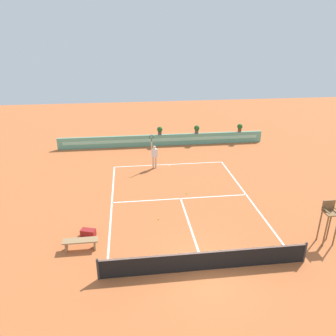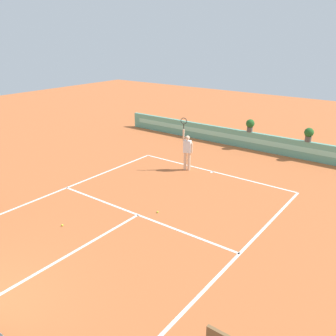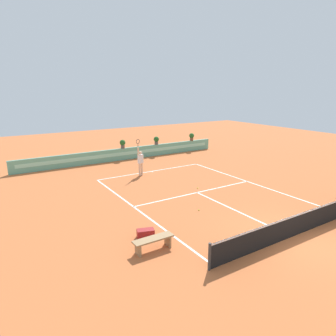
# 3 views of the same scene
# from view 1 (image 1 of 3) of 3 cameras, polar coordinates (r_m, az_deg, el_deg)

# --- Properties ---
(ground_plane) EXTENTS (60.00, 60.00, 0.00)m
(ground_plane) POSITION_cam_1_polar(r_m,az_deg,el_deg) (19.29, 2.43, -5.97)
(ground_plane) COLOR #BC6033
(court_lines) EXTENTS (8.32, 11.94, 0.01)m
(court_lines) POSITION_cam_1_polar(r_m,az_deg,el_deg) (19.91, 2.09, -4.97)
(court_lines) COLOR white
(court_lines) RESTS_ON ground
(net) EXTENTS (8.92, 0.10, 1.00)m
(net) POSITION_cam_1_polar(r_m,az_deg,el_deg) (14.11, 6.60, -15.84)
(net) COLOR #333333
(net) RESTS_ON ground
(back_wall_barrier) EXTENTS (18.00, 0.21, 1.00)m
(back_wall_barrier) POSITION_cam_1_polar(r_m,az_deg,el_deg) (28.58, -0.97, 4.95)
(back_wall_barrier) COLOR #60A88E
(back_wall_barrier) RESTS_ON ground
(umpire_chair) EXTENTS (0.60, 0.60, 2.14)m
(umpire_chair) POSITION_cam_1_polar(r_m,az_deg,el_deg) (16.93, 26.49, -7.81)
(umpire_chair) COLOR brown
(umpire_chair) RESTS_ON ground
(bench_courtside) EXTENTS (1.60, 0.44, 0.51)m
(bench_courtside) POSITION_cam_1_polar(r_m,az_deg,el_deg) (15.76, -15.16, -12.53)
(bench_courtside) COLOR #99754C
(bench_courtside) RESTS_ON ground
(gear_bag) EXTENTS (0.78, 0.56, 0.36)m
(gear_bag) POSITION_cam_1_polar(r_m,az_deg,el_deg) (16.69, -13.88, -11.02)
(gear_bag) COLOR maroon
(gear_bag) RESTS_ON ground
(tennis_player) EXTENTS (0.60, 0.31, 2.58)m
(tennis_player) POSITION_cam_1_polar(r_m,az_deg,el_deg) (23.54, -2.43, 2.35)
(tennis_player) COLOR beige
(tennis_player) RESTS_ON ground
(tennis_ball_near_baseline) EXTENTS (0.07, 0.07, 0.07)m
(tennis_ball_near_baseline) POSITION_cam_1_polar(r_m,az_deg,el_deg) (17.56, -1.72, -8.98)
(tennis_ball_near_baseline) COLOR #CCE033
(tennis_ball_near_baseline) RESTS_ON ground
(tennis_ball_mid_court) EXTENTS (0.07, 0.07, 0.07)m
(tennis_ball_mid_court) POSITION_cam_1_polar(r_m,az_deg,el_deg) (20.18, 3.33, -4.49)
(tennis_ball_mid_court) COLOR #CCE033
(tennis_ball_mid_court) RESTS_ON ground
(potted_plant_right) EXTENTS (0.48, 0.48, 0.72)m
(potted_plant_right) POSITION_cam_1_polar(r_m,az_deg,el_deg) (28.78, 5.09, 6.89)
(potted_plant_right) COLOR #514C47
(potted_plant_right) RESTS_ON back_wall_barrier
(potted_plant_far_right) EXTENTS (0.48, 0.48, 0.72)m
(potted_plant_far_right) POSITION_cam_1_polar(r_m,az_deg,el_deg) (29.84, 12.54, 7.02)
(potted_plant_far_right) COLOR brown
(potted_plant_far_right) RESTS_ON back_wall_barrier
(potted_plant_centre) EXTENTS (0.48, 0.48, 0.72)m
(potted_plant_centre) POSITION_cam_1_polar(r_m,az_deg,el_deg) (28.29, -1.46, 6.69)
(potted_plant_centre) COLOR #514C47
(potted_plant_centre) RESTS_ON back_wall_barrier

